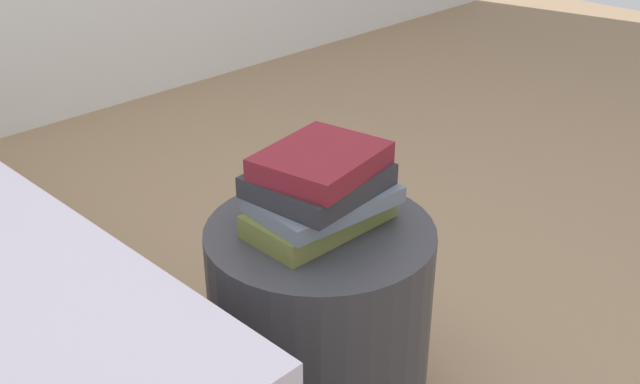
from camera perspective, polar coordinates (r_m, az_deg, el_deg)
name	(u,v)px	position (r m, az deg, el deg)	size (l,w,h in m)	color
side_table	(320,322)	(1.59, 0.00, -9.83)	(0.46, 0.46, 0.45)	#333338
book_olive	(320,216)	(1.47, -0.03, -1.85)	(0.28, 0.16, 0.05)	olive
book_slate	(323,199)	(1.45, 0.24, -0.52)	(0.27, 0.18, 0.03)	slate
book_charcoal	(318,181)	(1.43, -0.12, 0.88)	(0.24, 0.20, 0.04)	#28282D
book_maroon	(321,161)	(1.41, 0.09, 2.37)	(0.23, 0.19, 0.04)	maroon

